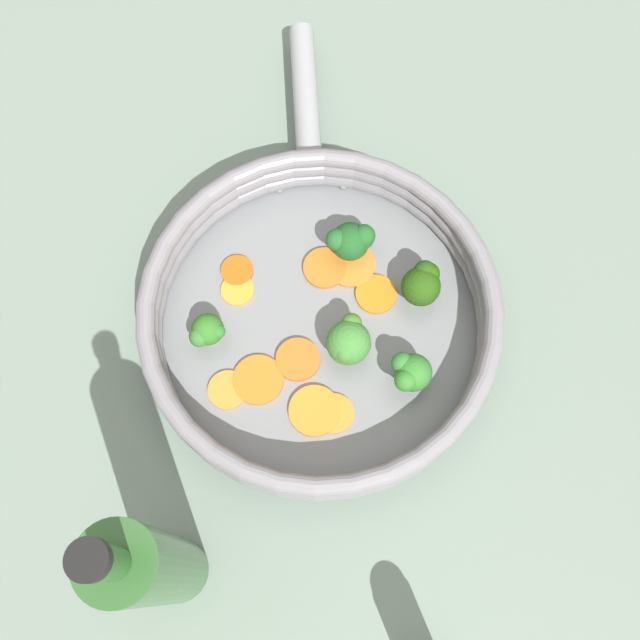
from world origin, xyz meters
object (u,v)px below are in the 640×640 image
at_px(skillet, 320,328).
at_px(carrot_slice_5, 325,268).
at_px(carrot_slice_1, 237,290).
at_px(broccoli_floret_4, 352,241).
at_px(broccoli_floret_2, 207,331).
at_px(carrot_slice_8, 256,377).
at_px(carrot_slice_6, 298,360).
at_px(oil_bottle, 150,567).
at_px(carrot_slice_4, 228,390).
at_px(carrot_slice_3, 315,411).
at_px(broccoli_floret_0, 410,373).
at_px(carrot_slice_7, 351,265).
at_px(carrot_slice_2, 376,294).
at_px(broccoli_floret_3, 423,283).
at_px(carrot_slice_9, 334,413).
at_px(carrot_slice_0, 237,271).
at_px(broccoli_floret_1, 351,340).

xyz_separation_m(skillet, carrot_slice_5, (0.04, 0.04, 0.01)).
xyz_separation_m(carrot_slice_1, broccoli_floret_4, (0.11, -0.05, 0.03)).
bearing_deg(broccoli_floret_2, carrot_slice_8, -84.31).
distance_m(carrot_slice_1, carrot_slice_5, 0.09).
distance_m(skillet, carrot_slice_5, 0.06).
relative_size(skillet, broccoli_floret_2, 8.17).
bearing_deg(broccoli_floret_2, carrot_slice_6, -57.86).
height_order(carrot_slice_8, oil_bottle, oil_bottle).
xyz_separation_m(carrot_slice_1, carrot_slice_4, (-0.07, -0.07, 0.00)).
bearing_deg(carrot_slice_3, broccoli_floret_2, 101.19).
distance_m(carrot_slice_3, broccoli_floret_4, 0.17).
bearing_deg(carrot_slice_5, carrot_slice_3, -137.39).
relative_size(skillet, carrot_slice_5, 7.40).
relative_size(carrot_slice_1, broccoli_floret_0, 0.69).
bearing_deg(carrot_slice_1, broccoli_floret_2, -159.26).
relative_size(carrot_slice_4, carrot_slice_7, 0.77).
bearing_deg(carrot_slice_7, carrot_slice_3, -147.11).
bearing_deg(skillet, carrot_slice_1, 112.54).
xyz_separation_m(carrot_slice_2, broccoli_floret_3, (0.03, -0.03, 0.03)).
relative_size(carrot_slice_1, carrot_slice_7, 0.68).
bearing_deg(broccoli_floret_0, skillet, 101.74).
distance_m(carrot_slice_1, carrot_slice_9, 0.15).
xyz_separation_m(carrot_slice_0, carrot_slice_4, (-0.09, -0.08, -0.00)).
bearing_deg(broccoli_floret_4, carrot_slice_1, 156.75).
bearing_deg(carrot_slice_4, carrot_slice_7, 3.98).
xyz_separation_m(carrot_slice_4, carrot_slice_9, (0.06, -0.08, -0.00)).
height_order(broccoli_floret_1, broccoli_floret_4, broccoli_floret_1).
xyz_separation_m(carrot_slice_0, carrot_slice_3, (-0.04, -0.15, 0.00)).
bearing_deg(carrot_slice_4, carrot_slice_2, -9.25).
height_order(carrot_slice_7, broccoli_floret_4, broccoli_floret_4).
bearing_deg(broccoli_floret_1, carrot_slice_4, 155.75).
relative_size(carrot_slice_6, carrot_slice_7, 0.87).
height_order(carrot_slice_5, broccoli_floret_3, broccoli_floret_3).
xyz_separation_m(skillet, carrot_slice_4, (-0.11, 0.01, 0.01)).
distance_m(skillet, carrot_slice_8, 0.08).
bearing_deg(oil_bottle, carrot_slice_5, 21.69).
distance_m(broccoli_floret_4, oil_bottle, 0.34).
bearing_deg(carrot_slice_7, broccoli_floret_0, -110.49).
xyz_separation_m(broccoli_floret_0, broccoli_floret_1, (-0.02, 0.06, 0.00)).
bearing_deg(carrot_slice_0, carrot_slice_1, -130.47).
bearing_deg(broccoli_floret_0, carrot_slice_4, 139.34).
relative_size(carrot_slice_4, carrot_slice_9, 0.99).
bearing_deg(carrot_slice_3, carrot_slice_8, 106.23).
height_order(carrot_slice_1, carrot_slice_5, carrot_slice_5).
bearing_deg(broccoli_floret_3, skillet, 154.87).
relative_size(carrot_slice_0, carrot_slice_6, 0.76).
xyz_separation_m(carrot_slice_8, broccoli_floret_0, (0.10, -0.10, 0.03)).
bearing_deg(carrot_slice_4, broccoli_floret_2, 66.76).
bearing_deg(carrot_slice_3, carrot_slice_1, 78.65).
height_order(carrot_slice_6, oil_bottle, oil_bottle).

